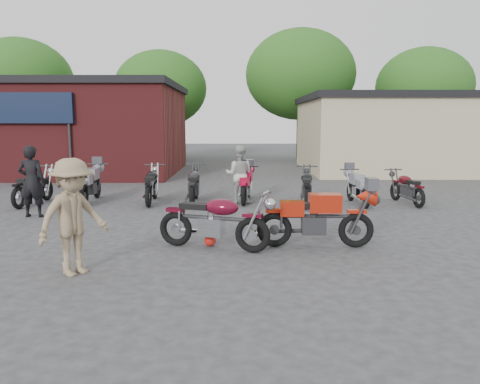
{
  "coord_description": "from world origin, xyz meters",
  "views": [
    {
      "loc": [
        0.04,
        -8.82,
        2.45
      ],
      "look_at": [
        0.07,
        1.52,
        0.9
      ],
      "focal_mm": 35.0,
      "sensor_mm": 36.0,
      "label": 1
    }
  ],
  "objects_px": {
    "row_bike_3": "(194,183)",
    "helmet": "(210,241)",
    "person_dark": "(32,181)",
    "row_bike_4": "(246,183)",
    "row_bike_7": "(406,186)",
    "row_bike_1": "(91,182)",
    "person_tan": "(73,217)",
    "row_bike_0": "(34,184)",
    "person_light": "(239,174)",
    "row_bike_6": "(358,186)",
    "row_bike_5": "(307,185)",
    "vintage_motorcycle": "(215,217)",
    "sportbike": "(318,215)",
    "row_bike_2": "(152,183)"
  },
  "relations": [
    {
      "from": "person_dark",
      "to": "helmet",
      "type": "bearing_deg",
      "value": 147.82
    },
    {
      "from": "row_bike_1",
      "to": "row_bike_4",
      "type": "relative_size",
      "value": 1.08
    },
    {
      "from": "helmet",
      "to": "row_bike_4",
      "type": "distance_m",
      "value": 5.32
    },
    {
      "from": "person_tan",
      "to": "row_bike_1",
      "type": "distance_m",
      "value": 7.23
    },
    {
      "from": "helmet",
      "to": "row_bike_1",
      "type": "bearing_deg",
      "value": 127.4
    },
    {
      "from": "row_bike_3",
      "to": "helmet",
      "type": "bearing_deg",
      "value": -172.38
    },
    {
      "from": "sportbike",
      "to": "person_tan",
      "type": "distance_m",
      "value": 4.52
    },
    {
      "from": "vintage_motorcycle",
      "to": "row_bike_6",
      "type": "relative_size",
      "value": 1.16
    },
    {
      "from": "sportbike",
      "to": "row_bike_6",
      "type": "bearing_deg",
      "value": 69.1
    },
    {
      "from": "row_bike_4",
      "to": "row_bike_6",
      "type": "xyz_separation_m",
      "value": [
        3.32,
        -0.52,
        -0.02
      ]
    },
    {
      "from": "row_bike_1",
      "to": "row_bike_2",
      "type": "bearing_deg",
      "value": -98.6
    },
    {
      "from": "person_light",
      "to": "person_tan",
      "type": "relative_size",
      "value": 0.93
    },
    {
      "from": "row_bike_0",
      "to": "row_bike_5",
      "type": "bearing_deg",
      "value": -83.73
    },
    {
      "from": "row_bike_7",
      "to": "helmet",
      "type": "bearing_deg",
      "value": 120.98
    },
    {
      "from": "row_bike_1",
      "to": "person_tan",
      "type": "bearing_deg",
      "value": -167.7
    },
    {
      "from": "person_tan",
      "to": "row_bike_0",
      "type": "bearing_deg",
      "value": 66.99
    },
    {
      "from": "helmet",
      "to": "row_bike_4",
      "type": "height_order",
      "value": "row_bike_4"
    },
    {
      "from": "vintage_motorcycle",
      "to": "person_light",
      "type": "bearing_deg",
      "value": 103.5
    },
    {
      "from": "person_tan",
      "to": "row_bike_4",
      "type": "xyz_separation_m",
      "value": [
        2.88,
        6.97,
        -0.37
      ]
    },
    {
      "from": "row_bike_3",
      "to": "row_bike_6",
      "type": "height_order",
      "value": "row_bike_3"
    },
    {
      "from": "row_bike_6",
      "to": "row_bike_4",
      "type": "bearing_deg",
      "value": 77.34
    },
    {
      "from": "person_light",
      "to": "row_bike_6",
      "type": "distance_m",
      "value": 3.57
    },
    {
      "from": "row_bike_7",
      "to": "person_dark",
      "type": "bearing_deg",
      "value": 90.8
    },
    {
      "from": "row_bike_0",
      "to": "row_bike_3",
      "type": "distance_m",
      "value": 4.78
    },
    {
      "from": "vintage_motorcycle",
      "to": "person_tan",
      "type": "height_order",
      "value": "person_tan"
    },
    {
      "from": "row_bike_5",
      "to": "helmet",
      "type": "bearing_deg",
      "value": 159.01
    },
    {
      "from": "person_dark",
      "to": "row_bike_6",
      "type": "bearing_deg",
      "value": -169.33
    },
    {
      "from": "row_bike_6",
      "to": "person_tan",
      "type": "bearing_deg",
      "value": 132.39
    },
    {
      "from": "helmet",
      "to": "person_dark",
      "type": "height_order",
      "value": "person_dark"
    },
    {
      "from": "row_bike_6",
      "to": "row_bike_7",
      "type": "relative_size",
      "value": 1.02
    },
    {
      "from": "row_bike_5",
      "to": "row_bike_6",
      "type": "relative_size",
      "value": 1.1
    },
    {
      "from": "person_light",
      "to": "row_bike_2",
      "type": "distance_m",
      "value": 2.68
    },
    {
      "from": "person_tan",
      "to": "sportbike",
      "type": "bearing_deg",
      "value": -29.85
    },
    {
      "from": "sportbike",
      "to": "row_bike_7",
      "type": "distance_m",
      "value": 6.06
    },
    {
      "from": "row_bike_4",
      "to": "person_light",
      "type": "bearing_deg",
      "value": 139.75
    },
    {
      "from": "row_bike_1",
      "to": "row_bike_6",
      "type": "xyz_separation_m",
      "value": [
        8.12,
        -0.51,
        -0.07
      ]
    },
    {
      "from": "person_light",
      "to": "row_bike_6",
      "type": "height_order",
      "value": "person_light"
    },
    {
      "from": "row_bike_1",
      "to": "row_bike_5",
      "type": "bearing_deg",
      "value": -97.81
    },
    {
      "from": "person_dark",
      "to": "row_bike_3",
      "type": "height_order",
      "value": "person_dark"
    },
    {
      "from": "row_bike_3",
      "to": "row_bike_7",
      "type": "bearing_deg",
      "value": -92.73
    },
    {
      "from": "row_bike_3",
      "to": "row_bike_4",
      "type": "distance_m",
      "value": 1.61
    },
    {
      "from": "helmet",
      "to": "row_bike_4",
      "type": "bearing_deg",
      "value": 81.24
    },
    {
      "from": "row_bike_5",
      "to": "row_bike_3",
      "type": "bearing_deg",
      "value": 92.58
    },
    {
      "from": "helmet",
      "to": "row_bike_7",
      "type": "relative_size",
      "value": 0.13
    },
    {
      "from": "row_bike_0",
      "to": "sportbike",
      "type": "bearing_deg",
      "value": -115.41
    },
    {
      "from": "row_bike_2",
      "to": "row_bike_7",
      "type": "relative_size",
      "value": 1.13
    },
    {
      "from": "row_bike_3",
      "to": "row_bike_7",
      "type": "distance_m",
      "value": 6.41
    },
    {
      "from": "vintage_motorcycle",
      "to": "helmet",
      "type": "distance_m",
      "value": 0.6
    },
    {
      "from": "helmet",
      "to": "row_bike_4",
      "type": "xyz_separation_m",
      "value": [
        0.81,
        5.23,
        0.46
      ]
    },
    {
      "from": "person_dark",
      "to": "person_tan",
      "type": "height_order",
      "value": "person_tan"
    }
  ]
}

